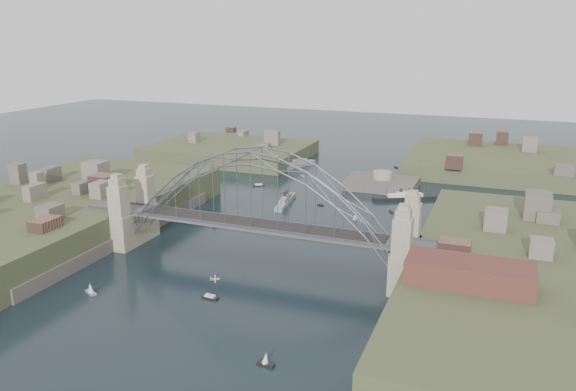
% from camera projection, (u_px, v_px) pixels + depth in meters
% --- Properties ---
extents(ground, '(500.00, 500.00, 0.00)m').
position_uv_depth(ground, '(258.00, 261.00, 121.19)').
color(ground, black).
rests_on(ground, ground).
extents(bridge, '(84.00, 13.80, 24.60)m').
position_uv_depth(bridge, '(257.00, 207.00, 117.81)').
color(bridge, '#4C4B4E').
rests_on(bridge, ground).
extents(shore_west, '(50.50, 90.00, 12.00)m').
position_uv_depth(shore_west, '(50.00, 222.00, 140.73)').
color(shore_west, '#41482A').
rests_on(shore_west, ground).
extents(shore_east, '(50.50, 90.00, 12.00)m').
position_uv_depth(shore_east, '(548.00, 296.00, 100.57)').
color(shore_east, '#41482A').
rests_on(shore_east, ground).
extents(headland_nw, '(60.00, 45.00, 9.00)m').
position_uv_depth(headland_nw, '(231.00, 156.00, 225.40)').
color(headland_nw, '#41482A').
rests_on(headland_nw, ground).
extents(headland_ne, '(70.00, 55.00, 9.50)m').
position_uv_depth(headland_ne, '(510.00, 169.00, 201.98)').
color(headland_ne, '#41482A').
rests_on(headland_ne, ground).
extents(fort_island, '(22.00, 16.00, 9.40)m').
position_uv_depth(fort_island, '(382.00, 189.00, 179.77)').
color(fort_island, '#4C443D').
rests_on(fort_island, ground).
extents(wharf_shed, '(20.00, 8.00, 4.00)m').
position_uv_depth(wharf_shed, '(469.00, 273.00, 90.49)').
color(wharf_shed, '#592D26').
rests_on(wharf_shed, shore_east).
extents(finger_pier, '(4.00, 22.00, 1.40)m').
position_uv_depth(finger_pier, '(421.00, 363.00, 82.26)').
color(finger_pier, '#4C4B4E').
rests_on(finger_pier, ground).
extents(naval_cruiser_near, '(4.61, 17.38, 5.17)m').
position_uv_depth(naval_cruiser_near, '(286.00, 201.00, 162.48)').
color(naval_cruiser_near, gray).
rests_on(naval_cruiser_near, ground).
extents(naval_cruiser_far, '(8.48, 16.96, 5.83)m').
position_uv_depth(naval_cruiser_far, '(298.00, 164.00, 208.32)').
color(naval_cruiser_far, gray).
rests_on(naval_cruiser_far, ground).
extents(ocean_liner, '(18.06, 11.46, 4.70)m').
position_uv_depth(ocean_liner, '(405.00, 198.00, 166.27)').
color(ocean_liner, black).
rests_on(ocean_liner, ground).
extents(aeroplane, '(1.79, 2.74, 0.44)m').
position_uv_depth(aeroplane, '(214.00, 279.00, 95.85)').
color(aeroplane, '#B8BBC0').
extents(small_boat_a, '(2.38, 1.63, 2.38)m').
position_uv_depth(small_boat_a, '(214.00, 223.00, 143.33)').
color(small_boat_a, silver).
rests_on(small_boat_a, ground).
extents(small_boat_b, '(1.14, 1.88, 2.38)m').
position_uv_depth(small_boat_b, '(355.00, 216.00, 148.56)').
color(small_boat_b, silver).
rests_on(small_boat_b, ground).
extents(small_boat_c, '(3.28, 1.25, 1.43)m').
position_uv_depth(small_boat_c, '(210.00, 297.00, 103.84)').
color(small_boat_c, silver).
rests_on(small_boat_c, ground).
extents(small_boat_d, '(1.65, 2.43, 0.45)m').
position_uv_depth(small_boat_d, '(391.00, 212.00, 154.84)').
color(small_boat_d, silver).
rests_on(small_boat_d, ground).
extents(small_boat_e, '(4.11, 2.78, 1.43)m').
position_uv_depth(small_boat_e, '(259.00, 185.00, 181.74)').
color(small_boat_e, silver).
rests_on(small_boat_e, ground).
extents(small_boat_f, '(1.86, 0.97, 0.45)m').
position_uv_depth(small_boat_f, '(321.00, 205.00, 160.86)').
color(small_boat_f, silver).
rests_on(small_boat_f, ground).
extents(small_boat_g, '(2.84, 1.27, 2.38)m').
position_uv_depth(small_boat_g, '(266.00, 360.00, 82.69)').
color(small_boat_g, silver).
rests_on(small_boat_g, ground).
extents(small_boat_h, '(2.04, 2.12, 0.45)m').
position_uv_depth(small_boat_h, '(303.00, 176.00, 193.90)').
color(small_boat_h, silver).
rests_on(small_boat_h, ground).
extents(small_boat_i, '(1.73, 2.24, 0.45)m').
position_uv_depth(small_boat_i, '(386.00, 249.00, 127.43)').
color(small_boat_i, silver).
rests_on(small_boat_i, ground).
extents(small_boat_j, '(3.17, 2.23, 2.38)m').
position_uv_depth(small_boat_j, '(91.00, 290.00, 105.76)').
color(small_boat_j, silver).
rests_on(small_boat_j, ground).
extents(small_boat_k, '(1.86, 1.95, 0.45)m').
position_uv_depth(small_boat_k, '(396.00, 167.00, 207.02)').
color(small_boat_k, silver).
rests_on(small_boat_k, ground).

